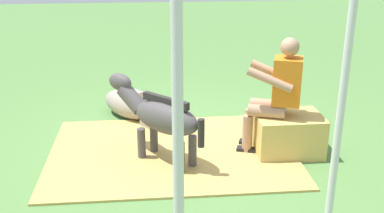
% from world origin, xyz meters
% --- Properties ---
extents(ground_plane, '(24.00, 24.00, 0.00)m').
position_xyz_m(ground_plane, '(0.00, 0.00, 0.00)').
color(ground_plane, '#568442').
extents(hay_patch, '(2.77, 2.00, 0.02)m').
position_xyz_m(hay_patch, '(0.15, 0.27, 0.01)').
color(hay_patch, tan).
rests_on(hay_patch, ground).
extents(hay_bale, '(0.74, 0.55, 0.46)m').
position_xyz_m(hay_bale, '(-1.16, 0.39, 0.23)').
color(hay_bale, tan).
rests_on(hay_bale, ground).
extents(person_seated, '(0.72, 0.55, 1.34)m').
position_xyz_m(person_seated, '(-1.01, 0.35, 0.73)').
color(person_seated, tan).
rests_on(person_seated, ground).
extents(pony_standing, '(1.07, 1.05, 0.89)m').
position_xyz_m(pony_standing, '(0.28, 0.46, 0.53)').
color(pony_standing, '#4C4747').
rests_on(pony_standing, ground).
extents(pony_lying, '(1.06, 1.21, 0.42)m').
position_xyz_m(pony_lying, '(0.62, -0.83, 0.19)').
color(pony_lying, gray).
rests_on(pony_lying, ground).
extents(tent_pole_left, '(0.06, 0.06, 2.23)m').
position_xyz_m(tent_pole_left, '(-1.02, 2.03, 1.11)').
color(tent_pole_left, silver).
rests_on(tent_pole_left, ground).
extents(tent_pole_mid, '(0.06, 0.06, 2.23)m').
position_xyz_m(tent_pole_mid, '(0.24, 2.92, 1.11)').
color(tent_pole_mid, silver).
rests_on(tent_pole_mid, ground).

